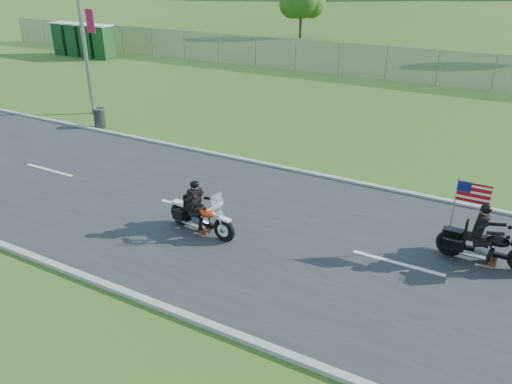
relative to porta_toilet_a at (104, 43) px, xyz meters
The scene contains 13 objects.
ground 27.83m from the porta_toilet_a, 37.69° to the right, with size 420.00×420.00×0.00m, color #264B17.
road 27.83m from the porta_toilet_a, 37.69° to the right, with size 120.00×8.00×0.04m, color #28282B.
curb_north 25.55m from the porta_toilet_a, 30.48° to the right, with size 120.00×0.18×0.12m, color #9E9B93.
curb_south 30.47m from the porta_toilet_a, 43.74° to the right, with size 120.00×0.18×0.12m, color #9E9B93.
fence 17.26m from the porta_toilet_a, 10.01° to the left, with size 60.00×0.03×2.00m, color gray.
porta_toilet_a is the anchor object (origin of this frame).
porta_toilet_b 1.40m from the porta_toilet_a, behind, with size 1.10×1.10×2.30m, color #133D19.
porta_toilet_c 2.80m from the porta_toilet_a, behind, with size 1.10×1.10×2.30m, color #133D19.
porta_toilet_d 4.20m from the porta_toilet_a, behind, with size 1.10×1.10×2.30m, color #133D19.
tree_fence_mid 18.97m from the porta_toilet_a, 64.72° to the left, with size 3.96×3.69×5.30m.
motorcycle_lead 27.68m from the porta_toilet_a, 40.57° to the right, with size 2.19×0.69×1.47m.
motorcycle_follow 32.05m from the porta_toilet_a, 29.95° to the right, with size 2.29×0.75×1.91m.
trash_can 17.28m from the porta_toilet_a, 46.37° to the right, with size 0.47×0.47×0.82m, color #3E3E44.
Camera 1 is at (5.92, -10.42, 6.57)m, focal length 35.00 mm.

